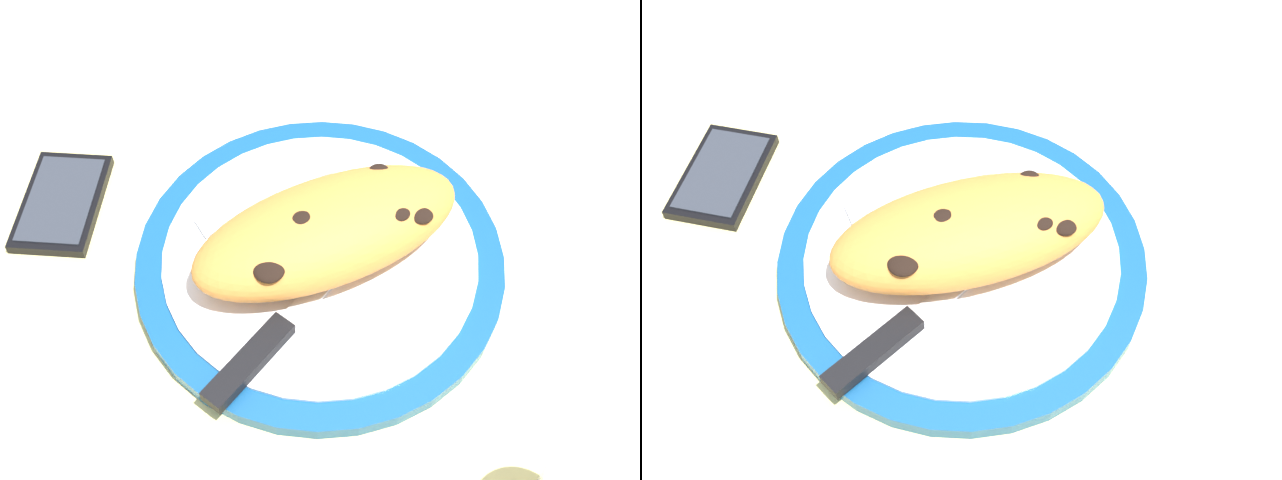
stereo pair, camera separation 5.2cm
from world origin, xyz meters
TOP-DOWN VIEW (x-y plane):
  - ground_plane at (0.00, 0.00)cm, footprint 150.00×150.00cm
  - plate at (0.00, 0.00)cm, footprint 31.66×31.66cm
  - calzone at (-0.67, 0.13)cm, footprint 23.96×11.21cm
  - fork at (2.42, -7.21)cm, footprint 16.28×4.24cm
  - knife at (6.28, 6.16)cm, footprint 20.09×12.66cm
  - smartphone at (19.59, -14.87)cm, footprint 11.15×13.10cm

SIDE VIEW (x-z plane):
  - ground_plane at x=0.00cm, z-range -3.00..0.00cm
  - smartphone at x=19.59cm, z-range -0.02..1.14cm
  - plate at x=0.00cm, z-range -0.04..1.76cm
  - fork at x=2.42cm, z-range 1.80..2.20cm
  - knife at x=6.28cm, z-range 1.69..2.89cm
  - calzone at x=-0.67cm, z-range 1.82..7.79cm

